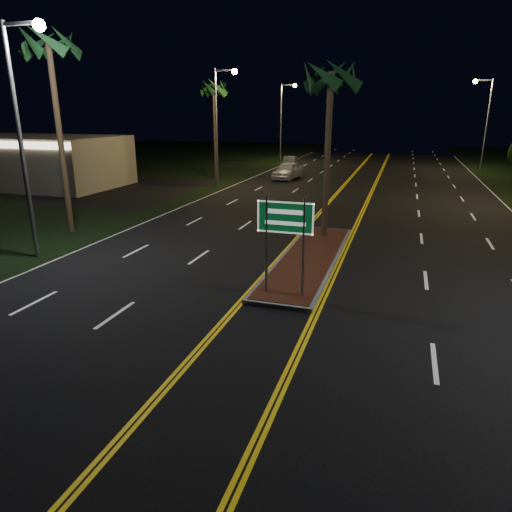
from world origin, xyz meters
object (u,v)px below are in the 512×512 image
at_px(commercial_building, 30,161).
at_px(car_far, 290,161).
at_px(streetlight_left_mid, 221,114).
at_px(car_near, 288,169).
at_px(palm_left_near, 49,46).
at_px(palm_median, 331,77).
at_px(palm_left_far, 214,89).
at_px(highway_sign, 285,227).
at_px(streetlight_left_near, 25,117).
at_px(streetlight_right_far, 484,114).
at_px(streetlight_left_far, 284,114).
at_px(median_island, 309,258).

xyz_separation_m(commercial_building, car_far, (17.49, 18.57, -1.28)).
distance_m(streetlight_left_mid, car_near, 8.68).
height_order(palm_left_near, car_near, palm_left_near).
bearing_deg(streetlight_left_mid, commercial_building, -165.39).
relative_size(palm_median, palm_left_far, 0.94).
relative_size(highway_sign, commercial_building, 0.21).
bearing_deg(commercial_building, palm_median, -20.05).
height_order(streetlight_left_near, streetlight_right_far, same).
xyz_separation_m(palm_left_far, car_far, (4.29, 10.56, -7.02)).
bearing_deg(car_far, palm_median, -80.40).
height_order(streetlight_left_near, palm_median, streetlight_left_near).
height_order(commercial_building, streetlight_right_far, streetlight_right_far).
bearing_deg(highway_sign, streetlight_right_far, 74.85).
distance_m(commercial_building, car_near, 21.85).
distance_m(highway_sign, streetlight_left_far, 42.67).
distance_m(median_island, palm_median, 8.00).
relative_size(palm_left_near, palm_left_far, 1.11).
relative_size(palm_left_far, car_far, 2.03).
distance_m(palm_left_near, palm_left_far, 20.02).
height_order(highway_sign, streetlight_left_far, streetlight_left_far).
relative_size(median_island, streetlight_right_far, 1.14).
bearing_deg(streetlight_left_far, palm_median, -72.42).
bearing_deg(palm_left_far, car_near, 18.65).
distance_m(palm_left_far, car_far, 13.39).
bearing_deg(streetlight_left_mid, streetlight_left_near, -90.00).
distance_m(streetlight_left_far, palm_left_far, 16.28).
relative_size(median_island, commercial_building, 0.68).
bearing_deg(streetlight_left_near, streetlight_right_far, 60.81).
bearing_deg(palm_left_near, palm_left_far, 90.86).
bearing_deg(highway_sign, commercial_building, 146.52).
distance_m(streetlight_left_mid, palm_median, 17.25).
height_order(median_island, palm_median, palm_median).
xyz_separation_m(highway_sign, palm_left_near, (-12.50, 5.20, 6.28)).
relative_size(palm_left_near, car_near, 1.84).
bearing_deg(streetlight_left_near, median_island, 15.78).
bearing_deg(car_far, streetlight_left_near, -100.76).
xyz_separation_m(highway_sign, streetlight_left_near, (-10.61, 1.20, 3.25)).
distance_m(median_island, streetlight_left_near, 12.36).
bearing_deg(palm_median, streetlight_left_near, -148.51).
height_order(streetlight_left_far, palm_left_near, palm_left_near).
bearing_deg(streetlight_right_far, commercial_building, -148.99).
distance_m(streetlight_right_far, palm_left_near, 41.22).
xyz_separation_m(palm_median, palm_left_far, (-12.80, 17.50, 0.47)).
xyz_separation_m(palm_left_near, palm_left_far, (-0.30, 20.00, -0.93)).
xyz_separation_m(streetlight_left_far, streetlight_right_far, (21.23, -2.00, 0.00)).
xyz_separation_m(car_near, car_far, (-1.87, 8.48, -0.17)).
bearing_deg(streetlight_left_mid, car_near, 56.85).
xyz_separation_m(streetlight_left_mid, car_far, (2.10, 14.56, -4.94)).
bearing_deg(median_island, streetlight_right_far, 73.13).
xyz_separation_m(streetlight_left_far, palm_left_far, (-2.19, -16.00, 2.09)).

